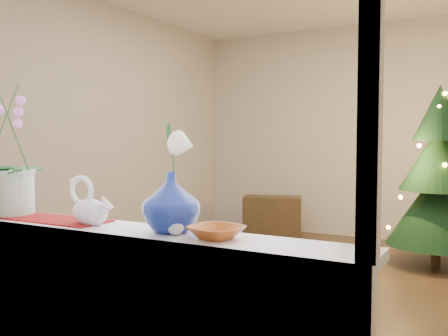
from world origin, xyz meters
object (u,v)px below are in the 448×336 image
Objects in this scene: blue_vase at (171,198)px; paperweight at (176,227)px; orchid_pot at (8,141)px; amber_dish at (216,233)px; side_table at (272,218)px; xmas_tree at (438,176)px; swan at (90,202)px.

paperweight is (0.05, -0.05, -0.10)m from blue_vase.
orchid_pot is 0.99m from paperweight.
amber_dish is (0.21, -0.03, -0.11)m from blue_vase.
side_table is (-1.37, 4.22, -0.78)m from blue_vase.
xmas_tree reaches higher than side_table.
side_table is (-1.42, 4.27, -0.68)m from paperweight.
side_table is (-1.00, 4.26, -0.75)m from swan.
orchid_pot is 0.96× the size of side_table.
side_table is at bearing 108.00° from blue_vase.
xmas_tree reaches higher than paperweight.
swan reaches higher than amber_dish.
swan is 4.44m from side_table.
swan is (0.52, -0.02, -0.25)m from orchid_pot.
orchid_pot is 0.57m from swan.
amber_dish is at bearing -0.66° from orchid_pot.
orchid_pot is 3.05× the size of swan.
paperweight is (0.43, -0.01, -0.06)m from swan.
blue_vase is (0.89, 0.02, -0.21)m from orchid_pot.
xmas_tree is (0.37, 3.82, -0.04)m from amber_dish.
xmas_tree is (0.54, 3.84, -0.05)m from paperweight.
paperweight is 0.09× the size of side_table.
paperweight is 0.40× the size of amber_dish.
xmas_tree is 2.10m from side_table.
amber_dish is at bearing -88.32° from side_table.
blue_vase is at bearing -90.77° from side_table.
swan is at bearing 178.70° from paperweight.
orchid_pot reaches higher than amber_dish.
paperweight is 4.55m from side_table.
paperweight is 0.16m from amber_dish.
blue_vase is 0.37× the size of side_table.
blue_vase is at bearing 1.17° from orchid_pot.
blue_vase is at bearing 137.49° from paperweight.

